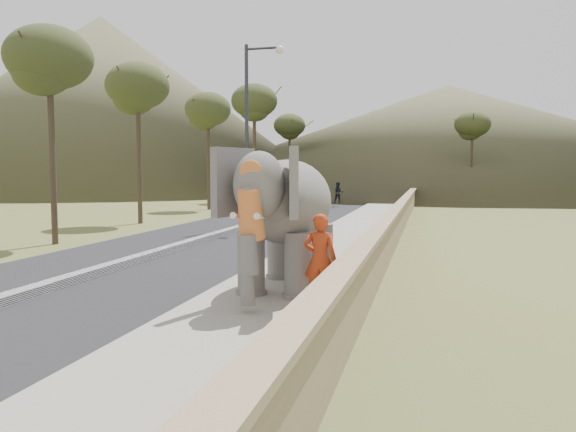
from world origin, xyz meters
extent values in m
plane|color=olive|center=(0.00, 0.00, 0.00)|extent=(160.00, 160.00, 0.00)
cube|color=black|center=(-5.00, 10.00, 0.01)|extent=(7.00, 120.00, 0.03)
cube|color=black|center=(-5.00, 10.00, 0.11)|extent=(0.35, 120.00, 0.22)
cube|color=#9E9687|center=(0.00, 10.00, 0.07)|extent=(3.00, 120.00, 0.15)
cube|color=tan|center=(1.65, 10.00, 0.55)|extent=(0.30, 120.00, 1.10)
cylinder|color=#2B2A2F|center=(-5.00, 13.93, 4.00)|extent=(0.16, 0.16, 8.00)
cylinder|color=#2B2A2F|center=(-4.20, 13.93, 7.80)|extent=(1.60, 0.10, 0.10)
sphere|color=#FFF2CC|center=(-3.50, 13.93, 7.70)|extent=(0.36, 0.36, 0.36)
cylinder|color=#2D2D33|center=(-4.50, 13.83, 1.00)|extent=(0.08, 0.08, 2.00)
cube|color=orange|center=(-4.50, 13.83, 2.10)|extent=(0.60, 0.05, 0.60)
cone|color=brown|center=(-38.00, 55.00, 11.00)|extent=(60.00, 60.00, 22.00)
cone|color=brown|center=(5.00, 70.00, 7.00)|extent=(80.00, 80.00, 14.00)
imported|color=#AB3312|center=(0.95, 0.11, 0.98)|extent=(0.61, 0.40, 1.66)
imported|color=maroon|center=(-4.01, 29.11, 0.41)|extent=(0.81, 1.65, 0.83)
imported|color=black|center=(-3.33, 29.11, 1.00)|extent=(0.81, 0.68, 1.50)
camera|label=1|loc=(2.83, -9.69, 2.58)|focal=35.00mm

